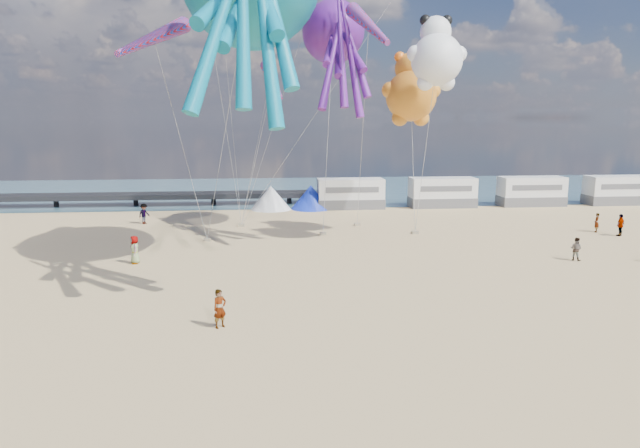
{
  "coord_description": "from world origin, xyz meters",
  "views": [
    {
      "loc": [
        -2.56,
        -16.38,
        9.01
      ],
      "look_at": [
        -0.39,
        6.0,
        4.81
      ],
      "focal_mm": 32.0,
      "sensor_mm": 36.0,
      "label": 1
    }
  ],
  "objects_px": {
    "kite_octopus_purple": "(333,32)",
    "kite_panda": "(437,60)",
    "motorhome_3": "(618,190)",
    "windsock_mid": "(369,25)",
    "tent_blue": "(311,197)",
    "kite_teddy_orange": "(411,96)",
    "motorhome_0": "(350,194)",
    "sandbag_e": "(241,225)",
    "beachgoer_0": "(135,250)",
    "windsock_left": "(153,38)",
    "beachgoer_3": "(620,225)",
    "standing_person": "(220,309)",
    "beachgoer_2": "(144,214)",
    "sandbag_c": "(415,232)",
    "motorhome_2": "(531,191)",
    "sandbag_a": "(207,240)",
    "beachgoer_1": "(576,249)",
    "motorhome_1": "(442,192)",
    "tent_white": "(271,198)",
    "sandbag_b": "(323,233)",
    "windsock_right": "(273,81)",
    "sandbag_d": "(357,224)",
    "beachgoer_5": "(597,223)"
  },
  "relations": [
    {
      "from": "kite_octopus_purple",
      "to": "kite_panda",
      "type": "bearing_deg",
      "value": -57.49
    },
    {
      "from": "motorhome_3",
      "to": "windsock_mid",
      "type": "relative_size",
      "value": 0.98
    },
    {
      "from": "tent_blue",
      "to": "kite_teddy_orange",
      "type": "distance_m",
      "value": 18.35
    },
    {
      "from": "motorhome_0",
      "to": "sandbag_e",
      "type": "height_order",
      "value": "motorhome_0"
    },
    {
      "from": "sandbag_e",
      "to": "windsock_mid",
      "type": "distance_m",
      "value": 20.14
    },
    {
      "from": "beachgoer_0",
      "to": "windsock_left",
      "type": "height_order",
      "value": "windsock_left"
    },
    {
      "from": "tent_blue",
      "to": "beachgoer_0",
      "type": "height_order",
      "value": "tent_blue"
    },
    {
      "from": "beachgoer_3",
      "to": "kite_octopus_purple",
      "type": "xyz_separation_m",
      "value": [
        -21.98,
        3.63,
        14.47
      ]
    },
    {
      "from": "windsock_mid",
      "to": "kite_octopus_purple",
      "type": "bearing_deg",
      "value": 88.99
    },
    {
      "from": "standing_person",
      "to": "beachgoer_2",
      "type": "xyz_separation_m",
      "value": [
        -8.36,
        25.66,
        0.02
      ]
    },
    {
      "from": "sandbag_c",
      "to": "kite_teddy_orange",
      "type": "height_order",
      "value": "kite_teddy_orange"
    },
    {
      "from": "motorhome_2",
      "to": "beachgoer_2",
      "type": "bearing_deg",
      "value": -169.86
    },
    {
      "from": "beachgoer_2",
      "to": "sandbag_a",
      "type": "height_order",
      "value": "beachgoer_2"
    },
    {
      "from": "beachgoer_1",
      "to": "sandbag_c",
      "type": "distance_m",
      "value": 12.3
    },
    {
      "from": "motorhome_1",
      "to": "beachgoer_1",
      "type": "xyz_separation_m",
      "value": [
        1.71,
        -22.58,
        -0.75
      ]
    },
    {
      "from": "kite_octopus_purple",
      "to": "kite_panda",
      "type": "relative_size",
      "value": 1.92
    },
    {
      "from": "beachgoer_3",
      "to": "sandbag_c",
      "type": "relative_size",
      "value": 3.47
    },
    {
      "from": "tent_white",
      "to": "beachgoer_1",
      "type": "relative_size",
      "value": 2.68
    },
    {
      "from": "kite_teddy_orange",
      "to": "sandbag_e",
      "type": "bearing_deg",
      "value": -179.42
    },
    {
      "from": "tent_white",
      "to": "tent_blue",
      "type": "relative_size",
      "value": 1.0
    },
    {
      "from": "beachgoer_0",
      "to": "windsock_mid",
      "type": "distance_m",
      "value": 20.26
    },
    {
      "from": "motorhome_3",
      "to": "beachgoer_1",
      "type": "height_order",
      "value": "motorhome_3"
    },
    {
      "from": "beachgoer_3",
      "to": "sandbag_a",
      "type": "height_order",
      "value": "beachgoer_3"
    },
    {
      "from": "beachgoer_2",
      "to": "sandbag_b",
      "type": "relative_size",
      "value": 3.52
    },
    {
      "from": "beachgoer_0",
      "to": "windsock_right",
      "type": "distance_m",
      "value": 16.01
    },
    {
      "from": "windsock_right",
      "to": "tent_blue",
      "type": "bearing_deg",
      "value": 62.24
    },
    {
      "from": "beachgoer_0",
      "to": "sandbag_d",
      "type": "relative_size",
      "value": 3.54
    },
    {
      "from": "kite_octopus_purple",
      "to": "windsock_mid",
      "type": "bearing_deg",
      "value": -90.01
    },
    {
      "from": "sandbag_d",
      "to": "kite_octopus_purple",
      "type": "bearing_deg",
      "value": -133.61
    },
    {
      "from": "standing_person",
      "to": "kite_panda",
      "type": "distance_m",
      "value": 22.58
    },
    {
      "from": "motorhome_0",
      "to": "sandbag_d",
      "type": "height_order",
      "value": "motorhome_0"
    },
    {
      "from": "beachgoer_0",
      "to": "sandbag_e",
      "type": "distance_m",
      "value": 13.37
    },
    {
      "from": "beachgoer_1",
      "to": "kite_teddy_orange",
      "type": "bearing_deg",
      "value": 8.44
    },
    {
      "from": "beachgoer_2",
      "to": "sandbag_e",
      "type": "relative_size",
      "value": 3.52
    },
    {
      "from": "tent_blue",
      "to": "sandbag_a",
      "type": "height_order",
      "value": "tent_blue"
    },
    {
      "from": "motorhome_3",
      "to": "windsock_right",
      "type": "height_order",
      "value": "windsock_right"
    },
    {
      "from": "motorhome_1",
      "to": "kite_panda",
      "type": "height_order",
      "value": "kite_panda"
    },
    {
      "from": "motorhome_2",
      "to": "sandbag_b",
      "type": "relative_size",
      "value": 13.2
    },
    {
      "from": "motorhome_0",
      "to": "standing_person",
      "type": "height_order",
      "value": "motorhome_0"
    },
    {
      "from": "sandbag_d",
      "to": "kite_teddy_orange",
      "type": "xyz_separation_m",
      "value": [
        3.05,
        -5.03,
        10.48
      ]
    },
    {
      "from": "beachgoer_2",
      "to": "beachgoer_5",
      "type": "xyz_separation_m",
      "value": [
        36.72,
        -7.24,
        -0.11
      ]
    },
    {
      "from": "kite_panda",
      "to": "windsock_mid",
      "type": "bearing_deg",
      "value": 172.18
    },
    {
      "from": "tent_white",
      "to": "beachgoer_1",
      "type": "height_order",
      "value": "tent_white"
    },
    {
      "from": "kite_teddy_orange",
      "to": "sandbag_c",
      "type": "bearing_deg",
      "value": 75.97
    },
    {
      "from": "windsock_left",
      "to": "tent_white",
      "type": "bearing_deg",
      "value": 92.67
    },
    {
      "from": "sandbag_b",
      "to": "windsock_right",
      "type": "height_order",
      "value": "windsock_right"
    },
    {
      "from": "motorhome_3",
      "to": "tent_blue",
      "type": "distance_m",
      "value": 32.5
    },
    {
      "from": "kite_octopus_purple",
      "to": "kite_panda",
      "type": "distance_m",
      "value": 9.37
    },
    {
      "from": "sandbag_a",
      "to": "windsock_right",
      "type": "relative_size",
      "value": 0.09
    },
    {
      "from": "beachgoer_3",
      "to": "sandbag_d",
      "type": "height_order",
      "value": "beachgoer_3"
    }
  ]
}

